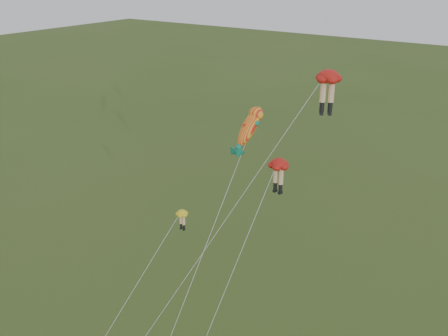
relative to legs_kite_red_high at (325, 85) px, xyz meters
The scene contains 4 objects.
legs_kite_red_high is the anchor object (origin of this frame).
legs_kite_red_mid 5.55m from the legs_kite_red_high, 129.80° to the right, with size 2.69×9.01×14.13m.
legs_kite_yellow 13.15m from the legs_kite_red_high, 157.25° to the right, with size 3.25×7.58×9.44m.
fish_kite 4.83m from the legs_kite_red_high, 146.87° to the right, with size 2.76×9.65×17.09m.
Camera 1 is at (17.48, -17.87, 24.58)m, focal length 40.00 mm.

